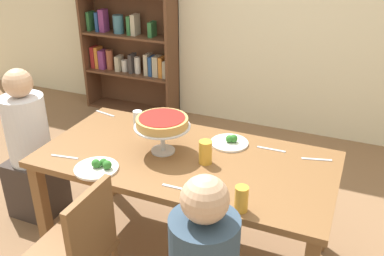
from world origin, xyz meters
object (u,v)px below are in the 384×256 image
at_px(cutlery_knife_near, 271,149).
at_px(cutlery_fork_far, 65,157).
at_px(deep_dish_pizza_stand, 162,124).
at_px(dining_table, 186,169).
at_px(chair_near_left, 77,249).
at_px(bookshelf, 127,15).
at_px(salad_plate_far_diner, 98,167).
at_px(diner_head_west, 31,155).
at_px(cutlery_fork_near, 178,188).
at_px(beer_glass_amber_tall, 241,199).
at_px(cutlery_knife_far, 105,114).
at_px(beer_glass_amber_short, 205,152).
at_px(cutlery_spare_fork, 317,159).
at_px(water_glass_clear_near, 138,119).
at_px(salad_plate_near_diner, 230,142).

bearing_deg(cutlery_knife_near, cutlery_fork_far, 26.61).
distance_m(deep_dish_pizza_stand, cutlery_knife_near, 0.71).
height_order(dining_table, chair_near_left, chair_near_left).
bearing_deg(bookshelf, cutlery_knife_near, -40.13).
relative_size(dining_table, salad_plate_far_diner, 7.01).
xyz_separation_m(bookshelf, chair_near_left, (1.27, -2.72, -0.62)).
xyz_separation_m(diner_head_west, cutlery_fork_far, (0.55, -0.27, 0.25)).
bearing_deg(cutlery_fork_near, salad_plate_far_diner, 179.52).
xyz_separation_m(beer_glass_amber_tall, cutlery_knife_far, (-1.28, 0.73, -0.07)).
relative_size(beer_glass_amber_short, cutlery_knife_far, 0.79).
bearing_deg(cutlery_spare_fork, cutlery_knife_near, -18.00).
relative_size(diner_head_west, cutlery_fork_near, 6.39).
height_order(chair_near_left, cutlery_knife_far, chair_near_left).
xyz_separation_m(dining_table, chair_near_left, (-0.31, -0.71, -0.17)).
bearing_deg(beer_glass_amber_short, bookshelf, 130.20).
height_order(deep_dish_pizza_stand, cutlery_spare_fork, deep_dish_pizza_stand).
distance_m(diner_head_west, beer_glass_amber_tall, 1.76).
bearing_deg(deep_dish_pizza_stand, cutlery_knife_far, 152.24).
distance_m(cutlery_knife_far, cutlery_spare_fork, 1.56).
distance_m(salad_plate_far_diner, cutlery_fork_far, 0.27).
distance_m(chair_near_left, cutlery_fork_near, 0.61).
bearing_deg(water_glass_clear_near, bookshelf, 122.19).
xyz_separation_m(salad_plate_far_diner, cutlery_fork_far, (-0.27, 0.04, -0.01)).
relative_size(diner_head_west, cutlery_spare_fork, 6.39).
xyz_separation_m(beer_glass_amber_short, cutlery_spare_fork, (0.61, 0.30, -0.07)).
relative_size(dining_table, cutlery_fork_far, 9.98).
height_order(beer_glass_amber_tall, cutlery_fork_near, beer_glass_amber_tall).
bearing_deg(salad_plate_far_diner, beer_glass_amber_short, 29.96).
relative_size(salad_plate_near_diner, cutlery_fork_far, 1.36).
xyz_separation_m(salad_plate_far_diner, cutlery_fork_near, (0.50, 0.00, -0.01)).
relative_size(dining_table, cutlery_fork_near, 9.98).
relative_size(beer_glass_amber_short, water_glass_clear_near, 1.23).
bearing_deg(cutlery_knife_near, salad_plate_far_diner, 35.17).
height_order(diner_head_west, cutlery_spare_fork, diner_head_west).
bearing_deg(chair_near_left, beer_glass_amber_tall, -67.29).
distance_m(cutlery_knife_near, cutlery_knife_far, 1.27).
distance_m(dining_table, beer_glass_amber_tall, 0.62).
relative_size(dining_table, cutlery_spare_fork, 9.98).
relative_size(bookshelf, salad_plate_near_diner, 9.05).
xyz_separation_m(cutlery_fork_near, cutlery_knife_near, (0.36, 0.62, 0.00)).
distance_m(dining_table, chair_near_left, 0.79).
bearing_deg(dining_table, salad_plate_near_diner, 53.08).
xyz_separation_m(salad_plate_near_diner, beer_glass_amber_tall, (0.27, -0.64, 0.05)).
distance_m(bookshelf, cutlery_knife_near, 2.70).
distance_m(bookshelf, cutlery_knife_far, 1.87).
height_order(beer_glass_amber_short, cutlery_knife_far, beer_glass_amber_short).
distance_m(salad_plate_far_diner, cutlery_knife_near, 1.07).
height_order(dining_table, salad_plate_near_diner, salad_plate_near_diner).
xyz_separation_m(salad_plate_far_diner, water_glass_clear_near, (-0.07, 0.59, 0.04)).
relative_size(bookshelf, salad_plate_far_diner, 8.63).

